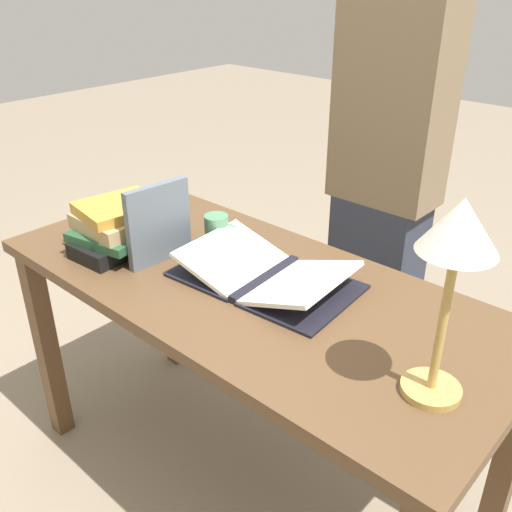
{
  "coord_description": "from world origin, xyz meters",
  "views": [
    {
      "loc": [
        -0.91,
        0.97,
        1.55
      ],
      "look_at": [
        -0.02,
        -0.01,
        0.85
      ],
      "focal_mm": 40.0,
      "sensor_mm": 36.0,
      "label": 1
    }
  ],
  "objects_px": {
    "book_standing_upright": "(159,224)",
    "open_book": "(265,274)",
    "reading_lamp": "(456,248)",
    "coffee_mug": "(217,231)",
    "book_stack_tall": "(122,226)",
    "person_reader": "(383,192)"
  },
  "relations": [
    {
      "from": "book_standing_upright",
      "to": "open_book",
      "type": "bearing_deg",
      "value": -155.81
    },
    {
      "from": "open_book",
      "to": "reading_lamp",
      "type": "height_order",
      "value": "reading_lamp"
    },
    {
      "from": "coffee_mug",
      "to": "book_standing_upright",
      "type": "bearing_deg",
      "value": 70.59
    },
    {
      "from": "book_stack_tall",
      "to": "coffee_mug",
      "type": "relative_size",
      "value": 3.0
    },
    {
      "from": "book_standing_upright",
      "to": "reading_lamp",
      "type": "xyz_separation_m",
      "value": [
        -0.84,
        0.0,
        0.21
      ]
    },
    {
      "from": "book_stack_tall",
      "to": "coffee_mug",
      "type": "height_order",
      "value": "book_stack_tall"
    },
    {
      "from": "book_stack_tall",
      "to": "person_reader",
      "type": "xyz_separation_m",
      "value": [
        -0.4,
        -0.82,
        -0.02
      ]
    },
    {
      "from": "reading_lamp",
      "to": "book_standing_upright",
      "type": "bearing_deg",
      "value": -0.11
    },
    {
      "from": "book_stack_tall",
      "to": "open_book",
      "type": "bearing_deg",
      "value": -163.61
    },
    {
      "from": "book_standing_upright",
      "to": "coffee_mug",
      "type": "height_order",
      "value": "book_standing_upright"
    },
    {
      "from": "open_book",
      "to": "coffee_mug",
      "type": "distance_m",
      "value": 0.25
    },
    {
      "from": "reading_lamp",
      "to": "coffee_mug",
      "type": "bearing_deg",
      "value": -12.27
    },
    {
      "from": "book_standing_upright",
      "to": "reading_lamp",
      "type": "relative_size",
      "value": 0.55
    },
    {
      "from": "book_standing_upright",
      "to": "person_reader",
      "type": "relative_size",
      "value": 0.14
    },
    {
      "from": "person_reader",
      "to": "book_stack_tall",
      "type": "bearing_deg",
      "value": -115.87
    },
    {
      "from": "book_stack_tall",
      "to": "reading_lamp",
      "type": "bearing_deg",
      "value": -178.63
    },
    {
      "from": "book_standing_upright",
      "to": "coffee_mug",
      "type": "bearing_deg",
      "value": -104.62
    },
    {
      "from": "open_book",
      "to": "book_standing_upright",
      "type": "xyz_separation_m",
      "value": [
        0.3,
        0.11,
        0.09
      ]
    },
    {
      "from": "open_book",
      "to": "book_stack_tall",
      "type": "xyz_separation_m",
      "value": [
        0.45,
        0.13,
        0.05
      ]
    },
    {
      "from": "book_stack_tall",
      "to": "book_standing_upright",
      "type": "distance_m",
      "value": 0.15
    },
    {
      "from": "book_standing_upright",
      "to": "book_stack_tall",
      "type": "bearing_deg",
      "value": 14.59
    },
    {
      "from": "open_book",
      "to": "reading_lamp",
      "type": "xyz_separation_m",
      "value": [
        -0.54,
        0.11,
        0.3
      ]
    }
  ]
}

